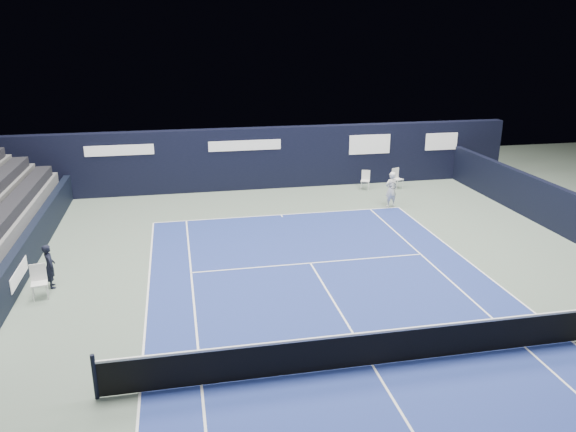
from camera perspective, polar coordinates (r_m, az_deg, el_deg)
The scene contains 11 objects.
ground at distance 15.85m, azimuth 6.10°, elevation -10.97°, with size 48.00×48.00×0.00m, color #56665A.
court_surface at distance 14.23m, azimuth 8.57°, elevation -14.78°, with size 10.97×23.77×0.01m, color navy.
folding_chair_back_a at distance 28.86m, azimuth 7.87°, elevation 3.80°, with size 0.56×0.55×0.96m.
folding_chair_back_b at distance 29.31m, azimuth 10.97°, elevation 3.93°, with size 0.58×0.57×1.03m.
line_judge_chair at distance 18.62m, azimuth -23.99°, elevation -5.87°, with size 0.54×0.52×1.05m.
line_judge at distance 19.13m, azimuth -23.06°, elevation -4.70°, with size 0.52×0.34×1.43m, color black.
court_markings at distance 14.23m, azimuth 8.57°, elevation -14.76°, with size 11.03×23.83×0.00m.
tennis_net at distance 13.97m, azimuth 8.67°, elevation -13.04°, with size 12.90×0.10×1.10m.
back_sponsor_wall at distance 28.64m, azimuth -2.44°, elevation 5.91°, with size 26.00×0.63×3.10m.
side_barrier_left at distance 19.24m, azimuth -26.16°, elevation -5.40°, with size 0.33×22.00×1.20m.
tennis_player at distance 26.02m, azimuth 10.43°, elevation 2.68°, with size 0.68×0.88×1.65m.
Camera 1 is at (-4.34, -11.13, 7.75)m, focal length 35.00 mm.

